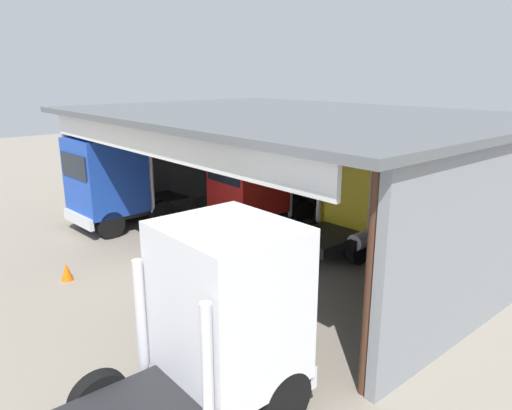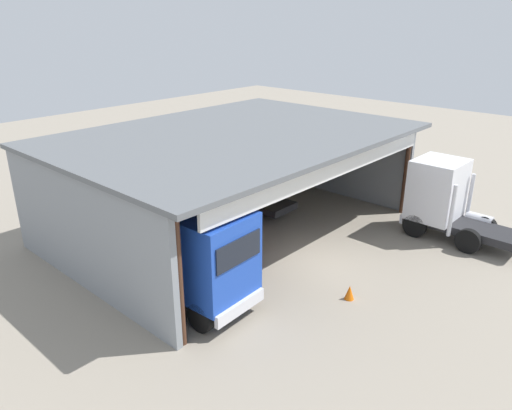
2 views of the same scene
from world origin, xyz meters
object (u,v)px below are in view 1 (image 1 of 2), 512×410
(truck_white_center_left_bay, at_px, (213,326))
(traffic_cone, at_px, (67,272))
(truck_blue_center_bay, at_px, (112,181))
(truck_yellow_yard_outside, at_px, (360,201))
(oil_drum, at_px, (466,235))
(truck_red_left_bay, at_px, (255,187))

(truck_white_center_left_bay, bearing_deg, traffic_cone, 179.71)
(truck_blue_center_bay, height_order, truck_yellow_yard_outside, truck_blue_center_bay)
(oil_drum, bearing_deg, truck_yellow_yard_outside, -132.97)
(truck_white_center_left_bay, xyz_separation_m, oil_drum, (-1.26, 12.26, -1.41))
(truck_red_left_bay, xyz_separation_m, truck_white_center_left_bay, (8.13, -7.95, 0.16))
(oil_drum, height_order, traffic_cone, oil_drum)
(oil_drum, relative_size, traffic_cone, 1.60)
(truck_blue_center_bay, relative_size, oil_drum, 5.50)
(truck_blue_center_bay, bearing_deg, oil_drum, -143.36)
(truck_yellow_yard_outside, bearing_deg, oil_drum, 45.36)
(traffic_cone, bearing_deg, truck_red_left_bay, 92.06)
(truck_blue_center_bay, bearing_deg, truck_red_left_bay, -132.74)
(truck_red_left_bay, bearing_deg, traffic_cone, 94.85)
(truck_red_left_bay, height_order, truck_yellow_yard_outside, truck_red_left_bay)
(truck_red_left_bay, relative_size, traffic_cone, 9.47)
(truck_blue_center_bay, xyz_separation_m, traffic_cone, (3.97, -3.40, -1.69))
(truck_red_left_bay, relative_size, oil_drum, 5.92)
(truck_blue_center_bay, distance_m, truck_yellow_yard_outside, 9.84)
(traffic_cone, bearing_deg, oil_drum, 61.57)
(truck_blue_center_bay, bearing_deg, truck_white_center_left_bay, 160.44)
(traffic_cone, bearing_deg, truck_yellow_yard_outside, 67.17)
(truck_blue_center_bay, relative_size, truck_yellow_yard_outside, 1.06)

